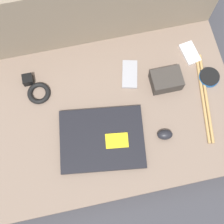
{
  "coord_description": "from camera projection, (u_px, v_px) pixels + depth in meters",
  "views": [
    {
      "loc": [
        -0.08,
        -0.36,
        1.34
      ],
      "look_at": [
        0.0,
        0.0,
        0.12
      ],
      "focal_mm": 50.0,
      "sensor_mm": 36.0,
      "label": 1
    }
  ],
  "objects": [
    {
      "name": "couch_seat",
      "position": [
        112.0,
        117.0,
        1.34
      ],
      "size": [
        1.05,
        0.68,
        0.1
      ],
      "color": "#7A6656",
      "rests_on": "ground_plane"
    },
    {
      "name": "ground_plane",
      "position": [
        112.0,
        120.0,
        1.39
      ],
      "size": [
        8.0,
        8.0,
        0.0
      ],
      "primitive_type": "plane",
      "color": "#38383D"
    },
    {
      "name": "speaker_puck",
      "position": [
        209.0,
        77.0,
        1.33
      ],
      "size": [
        0.09,
        0.09,
        0.02
      ],
      "color": "#1E569E",
      "rests_on": "couch_seat"
    },
    {
      "name": "camera_pouch",
      "position": [
        166.0,
        80.0,
        1.3
      ],
      "size": [
        0.13,
        0.09,
        0.06
      ],
      "color": "#38332D",
      "rests_on": "couch_seat"
    },
    {
      "name": "phone_black",
      "position": [
        130.0,
        74.0,
        1.34
      ],
      "size": [
        0.09,
        0.14,
        0.01
      ],
      "rotation": [
        0.0,
        0.0,
        -0.24
      ],
      "color": "#99999E",
      "rests_on": "couch_seat"
    },
    {
      "name": "phone_silver",
      "position": [
        190.0,
        53.0,
        1.37
      ],
      "size": [
        0.08,
        0.11,
        0.01
      ],
      "rotation": [
        0.0,
        0.0,
        0.16
      ],
      "color": "silver",
      "rests_on": "couch_seat"
    },
    {
      "name": "computer_mouse",
      "position": [
        165.0,
        135.0,
        1.25
      ],
      "size": [
        0.07,
        0.05,
        0.04
      ],
      "rotation": [
        0.0,
        0.0,
        -0.17
      ],
      "color": "black",
      "rests_on": "couch_seat"
    },
    {
      "name": "couch_backrest",
      "position": [
        90.0,
        5.0,
        1.3
      ],
      "size": [
        1.05,
        0.2,
        0.46
      ],
      "color": "#7F705B",
      "rests_on": "ground_plane"
    },
    {
      "name": "cable_coil",
      "position": [
        39.0,
        93.0,
        1.31
      ],
      "size": [
        0.1,
        0.1,
        0.02
      ],
      "color": "black",
      "rests_on": "couch_seat"
    },
    {
      "name": "laptop",
      "position": [
        102.0,
        139.0,
        1.25
      ],
      "size": [
        0.37,
        0.3,
        0.03
      ],
      "rotation": [
        0.0,
        0.0,
        -0.13
      ],
      "color": "black",
      "rests_on": "couch_seat"
    },
    {
      "name": "drumstick_pair",
      "position": [
        204.0,
        97.0,
        1.31
      ],
      "size": [
        0.09,
        0.39,
        0.01
      ],
      "rotation": [
        0.0,
        0.0,
        -0.15
      ],
      "color": "tan",
      "rests_on": "couch_seat"
    },
    {
      "name": "charger_brick",
      "position": [
        28.0,
        80.0,
        1.32
      ],
      "size": [
        0.04,
        0.04,
        0.04
      ],
      "color": "black",
      "rests_on": "couch_seat"
    }
  ]
}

